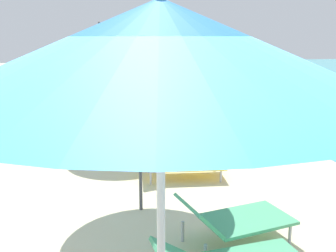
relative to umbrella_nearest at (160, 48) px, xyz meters
name	(u,v)px	position (x,y,z in m)	size (l,w,h in m)	color
umbrella_nearest	(160,48)	(0.00, 0.00, 0.00)	(2.45, 2.45, 2.76)	silver
umbrella_second	(138,58)	(0.30, 3.21, -0.21)	(2.16, 2.16, 2.53)	#4C4C51
lounger_second_shoreside	(181,162)	(1.20, 4.39, -2.15)	(1.57, 0.86, 0.56)	yellow
lounger_second_inland	(233,219)	(1.28, 2.01, -2.10)	(1.50, 0.95, 0.65)	#4CA572
umbrella_third	(116,40)	(0.26, 6.71, 0.00)	(2.22, 2.22, 2.76)	#4C4C51
lounger_third_shoreside	(140,122)	(0.91, 7.67, -2.09)	(1.40, 0.64, 0.70)	#4CA572
umbrella_farthest	(99,35)	(0.01, 9.57, 0.14)	(2.40, 2.40, 2.95)	#4C4C51
lounger_farthest_shoreside	(118,106)	(0.55, 10.61, -2.16)	(1.41, 0.89, 0.57)	#4CA572
cooler_box	(104,100)	(0.20, 12.56, -2.25)	(0.37, 0.46, 0.36)	#338C59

